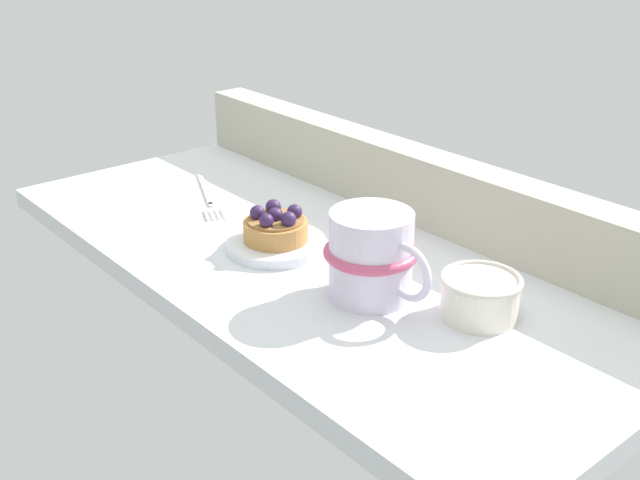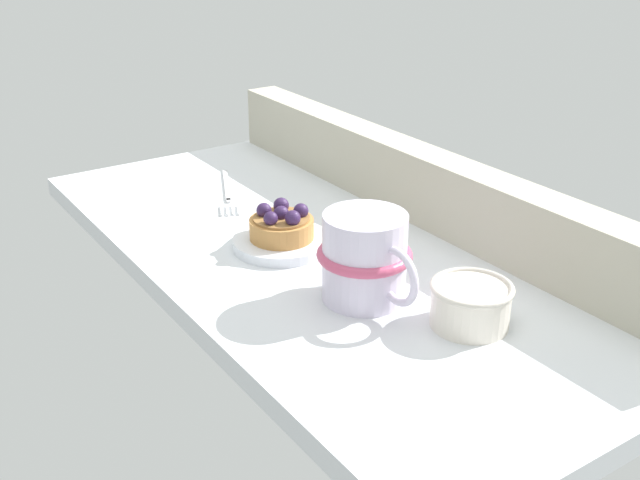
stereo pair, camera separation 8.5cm
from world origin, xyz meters
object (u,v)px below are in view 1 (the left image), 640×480
Objects in this scene: raspberry_tart at (276,227)px; dessert_plate at (276,245)px; coffee_mug at (372,255)px; sugar_bowl at (480,295)px; dessert_fork at (208,195)px.

dessert_plate is at bearing -88.86° from raspberry_tart.
sugar_bowl is (9.95, 5.24, -2.36)cm from coffee_mug.
dessert_plate is 2.30cm from raspberry_tart.
dessert_fork is (-35.21, 2.51, -4.40)cm from coffee_mug.
raspberry_tart is 26.26cm from sugar_bowl.
raspberry_tart reaches higher than dessert_fork.
coffee_mug reaches higher than dessert_plate.
dessert_plate is 0.70× the size of dessert_fork.
dessert_fork is at bearing -176.54° from sugar_bowl.
coffee_mug is 0.79× the size of dessert_fork.
dessert_plate is 19.76cm from dessert_fork.
raspberry_tart is at bearing -8.61° from dessert_fork.
dessert_fork is (-19.53, 2.98, -0.26)cm from dessert_plate.
dessert_plate is at bearing -8.68° from dessert_fork.
sugar_bowl is (25.63, 5.71, 1.79)cm from dessert_plate.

